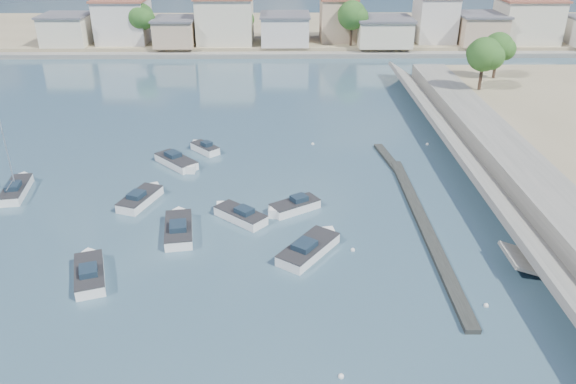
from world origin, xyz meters
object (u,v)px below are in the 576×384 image
object	(u,v)px
motorboat_f	(204,148)
motorboat_d	(293,207)
motorboat_e	(179,228)
motorboat_b	(142,198)
sailboat	(17,188)
motorboat_h	(311,248)
motorboat_c	(239,215)
motorboat_g	(178,162)
motorboat_a	(90,273)

from	to	relation	value
motorboat_f	motorboat_d	bearing A→B (deg)	-55.74
motorboat_f	motorboat_e	bearing A→B (deg)	-89.77
motorboat_b	sailboat	size ratio (longest dim) A/B	0.60
motorboat_d	motorboat_h	world-z (taller)	same
sailboat	motorboat_c	bearing A→B (deg)	-14.06
motorboat_g	motorboat_h	world-z (taller)	same
motorboat_e	sailboat	distance (m)	17.68
motorboat_b	motorboat_e	bearing A→B (deg)	-52.31
sailboat	motorboat_d	bearing A→B (deg)	-8.69
motorboat_a	motorboat_h	world-z (taller)	same
motorboat_f	motorboat_g	size ratio (longest dim) A/B	0.70
motorboat_a	motorboat_g	distance (m)	19.73
motorboat_a	motorboat_d	bearing A→B (deg)	33.64
motorboat_e	sailboat	bearing A→B (deg)	155.37
motorboat_c	sailboat	world-z (taller)	sailboat
sailboat	motorboat_e	bearing A→B (deg)	-24.63
motorboat_g	sailboat	bearing A→B (deg)	-156.63
motorboat_b	motorboat_f	xyz separation A→B (m)	(4.10, 11.77, 0.00)
motorboat_g	motorboat_a	bearing A→B (deg)	-98.78
motorboat_e	motorboat_f	xyz separation A→B (m)	(-0.07, 17.16, -0.00)
motorboat_a	motorboat_c	bearing A→B (deg)	39.96
motorboat_f	sailboat	distance (m)	18.76
motorboat_b	motorboat_d	size ratio (longest dim) A/B	1.17
motorboat_c	motorboat_h	distance (m)	7.83
motorboat_e	motorboat_f	size ratio (longest dim) A/B	1.71
motorboat_b	motorboat_h	xyz separation A→B (m)	(14.65, -8.45, 0.00)
motorboat_a	motorboat_f	size ratio (longest dim) A/B	1.57
motorboat_c	motorboat_b	bearing A→B (deg)	159.99
motorboat_a	motorboat_g	xyz separation A→B (m)	(3.01, 19.50, 0.00)
motorboat_a	motorboat_f	world-z (taller)	same
motorboat_c	sailboat	xyz separation A→B (m)	(-20.74, 5.19, 0.04)
motorboat_e	motorboat_f	world-z (taller)	same
motorboat_e	motorboat_h	world-z (taller)	same
motorboat_a	motorboat_b	world-z (taller)	same
motorboat_c	motorboat_f	bearing A→B (deg)	107.53
motorboat_b	motorboat_e	distance (m)	6.81
motorboat_d	motorboat_e	distance (m)	9.88
motorboat_g	sailboat	world-z (taller)	sailboat
motorboat_g	sailboat	size ratio (longest dim) A/B	0.56
motorboat_b	motorboat_h	world-z (taller)	same
motorboat_a	motorboat_c	distance (m)	12.98
motorboat_a	motorboat_b	bearing A→B (deg)	84.46
motorboat_b	motorboat_c	world-z (taller)	same
motorboat_a	motorboat_c	world-z (taller)	same
motorboat_h	motorboat_g	bearing A→B (deg)	127.90
motorboat_f	motorboat_h	distance (m)	22.82
motorboat_c	motorboat_e	xyz separation A→B (m)	(-4.67, -2.17, -0.00)
motorboat_f	motorboat_b	bearing A→B (deg)	-109.18
motorboat_b	motorboat_c	size ratio (longest dim) A/B	1.14
motorboat_c	motorboat_g	world-z (taller)	same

